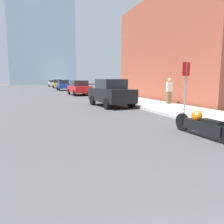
# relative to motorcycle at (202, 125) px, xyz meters

# --- Properties ---
(sidewalk) EXTENTS (3.02, 240.00, 0.15)m
(sidewalk) POSITION_rel_motorcycle_xyz_m (2.61, 35.05, -0.29)
(sidewalk) COLOR #B2ADA3
(sidewalk) RESTS_ON ground_plane
(brick_storefront) EXTENTS (10.53, 13.46, 8.24)m
(brick_storefront) POSITION_rel_motorcycle_xyz_m (9.59, 10.45, 3.75)
(brick_storefront) COLOR brown
(brick_storefront) RESTS_ON ground_plane
(motorcycle) EXTENTS (0.62, 2.42, 0.75)m
(motorcycle) POSITION_rel_motorcycle_xyz_m (0.00, 0.00, 0.00)
(motorcycle) COLOR black
(motorcycle) RESTS_ON ground_plane
(parked_car_black) EXTENTS (2.07, 3.99, 1.71)m
(parked_car_black) POSITION_rel_motorcycle_xyz_m (-0.05, 7.98, 0.49)
(parked_car_black) COLOR black
(parked_car_black) RESTS_ON ground_plane
(parked_car_red) EXTENTS (2.14, 4.24, 1.61)m
(parked_car_red) POSITION_rel_motorcycle_xyz_m (0.08, 19.02, 0.45)
(parked_car_red) COLOR red
(parked_car_red) RESTS_ON ground_plane
(parked_car_blue) EXTENTS (1.93, 3.98, 1.68)m
(parked_car_blue) POSITION_rel_motorcycle_xyz_m (-0.20, 30.69, 0.48)
(parked_car_blue) COLOR #1E3899
(parked_car_blue) RESTS_ON ground_plane
(parked_car_yellow) EXTENTS (2.03, 4.27, 1.80)m
(parked_car_yellow) POSITION_rel_motorcycle_xyz_m (0.01, 42.57, 0.53)
(parked_car_yellow) COLOR gold
(parked_car_yellow) RESTS_ON ground_plane
(parked_car_white) EXTENTS (1.98, 3.90, 1.64)m
(parked_car_white) POSITION_rel_motorcycle_xyz_m (-0.19, 53.35, 0.47)
(parked_car_white) COLOR silver
(parked_car_white) RESTS_ON ground_plane
(stop_sign) EXTENTS (0.57, 0.26, 2.29)m
(stop_sign) POSITION_rel_motorcycle_xyz_m (1.86, 3.23, 1.34)
(stop_sign) COLOR slate
(stop_sign) RESTS_ON sidewalk
(pedestrian) EXTENTS (0.36, 0.23, 1.64)m
(pedestrian) POSITION_rel_motorcycle_xyz_m (3.50, 6.90, 0.62)
(pedestrian) COLOR brown
(pedestrian) RESTS_ON sidewalk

